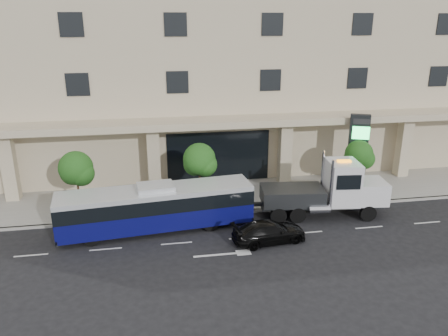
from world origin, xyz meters
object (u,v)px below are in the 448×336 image
object	(u,v)px
city_bus	(156,207)
tow_truck	(329,191)
black_sedan	(269,232)
signage_pylon	(357,151)

from	to	relation	value
city_bus	tow_truck	bearing A→B (deg)	-4.91
city_bus	tow_truck	size ratio (longest dim) A/B	1.29
black_sedan	signage_pylon	distance (m)	11.41
black_sedan	signage_pylon	xyz separation A→B (m)	(8.66, 7.03, 2.39)
city_bus	signage_pylon	bearing A→B (deg)	10.27
black_sedan	signage_pylon	world-z (taller)	signage_pylon
city_bus	black_sedan	distance (m)	6.97
city_bus	black_sedan	size ratio (longest dim) A/B	2.73
signage_pylon	tow_truck	bearing A→B (deg)	-110.54
tow_truck	black_sedan	size ratio (longest dim) A/B	2.12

